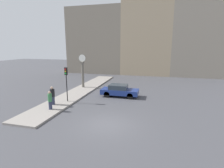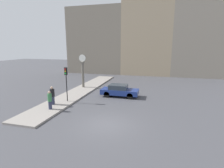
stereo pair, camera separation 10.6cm
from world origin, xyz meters
name	(u,v)px [view 2 (the right image)]	position (x,y,z in m)	size (l,w,h in m)	color
ground_plane	(106,125)	(0.00, 0.00, 0.00)	(120.00, 120.00, 0.00)	#47474C
sidewalk_corner	(82,90)	(-6.08, 8.93, 0.08)	(2.86, 21.85, 0.16)	gray
building_row	(148,33)	(0.96, 25.55, 8.29)	(31.97, 5.00, 18.00)	gray
sedan_car	(119,90)	(-0.75, 7.60, 0.72)	(4.27, 1.76, 1.40)	navy
traffic_light_near	(66,77)	(-5.42, 3.98, 2.67)	(0.26, 0.24, 3.50)	black
street_clock	(83,71)	(-6.53, 10.38, 2.38)	(1.05, 0.45, 4.53)	#666056
pedestrian_green_hoodie	(50,100)	(-5.71, 1.45, 0.99)	(0.36, 0.36, 1.66)	#2D334C
pedestrian_black_jacket	(52,96)	(-6.26, 2.67, 1.03)	(0.43, 0.43, 1.78)	#2D334C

